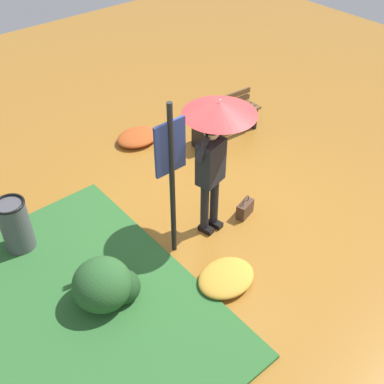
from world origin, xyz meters
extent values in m
plane|color=#9E6623|center=(0.00, 0.00, 0.00)|extent=(18.00, 18.00, 0.00)
cube|color=#2D662D|center=(-3.38, -0.26, 0.03)|extent=(4.80, 4.00, 0.05)
cylinder|color=black|center=(-0.28, -0.17, 0.43)|extent=(0.12, 0.12, 0.86)
cylinder|color=black|center=(-0.10, -0.17, 0.43)|extent=(0.12, 0.12, 0.86)
cube|color=black|center=(-0.28, -0.21, 0.04)|extent=(0.16, 0.24, 0.08)
cube|color=black|center=(-0.10, -0.21, 0.04)|extent=(0.16, 0.24, 0.08)
cube|color=#232328|center=(-0.19, -0.17, 1.18)|extent=(0.42, 0.32, 0.64)
sphere|color=beige|center=(-0.19, -0.17, 1.64)|extent=(0.20, 0.20, 0.20)
ellipsoid|color=black|center=(-0.19, -0.17, 1.67)|extent=(0.20, 0.20, 0.15)
cylinder|color=#232328|center=(-0.40, -0.19, 1.39)|extent=(0.18, 0.13, 0.18)
cylinder|color=#232328|center=(-0.36, -0.20, 1.48)|extent=(0.24, 0.11, 0.33)
cube|color=black|center=(-0.28, -0.19, 1.62)|extent=(0.07, 0.03, 0.14)
cylinder|color=#232328|center=(-0.02, -0.16, 1.42)|extent=(0.11, 0.10, 0.09)
cylinder|color=#232328|center=(-0.04, -0.15, 1.51)|extent=(0.10, 0.09, 0.23)
cylinder|color=#A5A5AD|center=(-0.05, -0.15, 1.83)|extent=(0.02, 0.02, 0.41)
cone|color=#B22D2D|center=(-0.05, -0.15, 1.92)|extent=(0.96, 0.96, 0.16)
sphere|color=#A5A5AD|center=(-0.05, -0.15, 2.03)|extent=(0.02, 0.02, 0.02)
cylinder|color=black|center=(-0.84, -0.19, 1.15)|extent=(0.07, 0.07, 2.30)
cube|color=navy|center=(-0.84, -0.17, 1.70)|extent=(0.44, 0.04, 0.70)
cube|color=silver|center=(-0.84, -0.15, 1.70)|extent=(0.38, 0.01, 0.64)
cube|color=#4C3323|center=(0.40, -0.32, 0.12)|extent=(0.33, 0.21, 0.24)
torus|color=#4C3323|center=(0.40, -0.32, 0.28)|extent=(0.18, 0.06, 0.18)
cube|color=black|center=(1.00, 1.45, 0.22)|extent=(0.09, 0.36, 0.44)
cube|color=black|center=(2.28, 1.45, 0.22)|extent=(0.09, 0.36, 0.44)
cube|color=brown|center=(1.64, 1.33, 0.46)|extent=(1.40, 0.21, 0.04)
cube|color=brown|center=(1.64, 1.45, 0.46)|extent=(1.40, 0.21, 0.04)
cube|color=brown|center=(1.64, 1.57, 0.46)|extent=(1.40, 0.21, 0.04)
cube|color=brown|center=(1.64, 1.62, 0.56)|extent=(1.40, 0.15, 0.10)
cube|color=brown|center=(1.64, 1.62, 0.70)|extent=(1.40, 0.15, 0.10)
cylinder|color=#4C4C51|center=(-2.46, 1.20, 0.40)|extent=(0.40, 0.40, 0.80)
torus|color=black|center=(-2.46, 1.20, 0.82)|extent=(0.42, 0.42, 0.04)
ellipsoid|color=#285628|center=(-2.07, -0.33, 0.33)|extent=(0.72, 0.72, 0.65)
ellipsoid|color=#1E421E|center=(-1.85, -0.44, 0.22)|extent=(0.43, 0.43, 0.43)
ellipsoid|color=gold|center=(-0.70, -1.08, 0.09)|extent=(0.79, 0.63, 0.17)
ellipsoid|color=#B74C1E|center=(0.33, 2.37, 0.09)|extent=(0.80, 0.64, 0.18)
camera|label=1|loc=(-3.58, -3.82, 4.81)|focal=43.95mm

